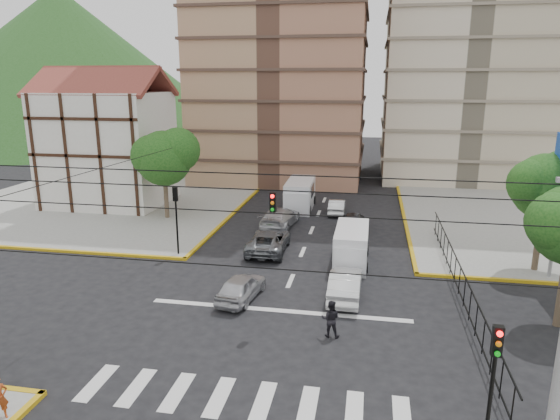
% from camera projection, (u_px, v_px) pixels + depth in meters
% --- Properties ---
extents(ground, '(160.00, 160.00, 0.00)m').
position_uv_depth(ground, '(273.00, 322.00, 23.47)').
color(ground, black).
rests_on(ground, ground).
extents(sidewalk_nw, '(26.00, 26.00, 0.15)m').
position_uv_depth(sidewalk_nw, '(103.00, 202.00, 45.98)').
color(sidewalk_nw, gray).
rests_on(sidewalk_nw, ground).
extents(crosswalk_stripes, '(12.00, 2.40, 0.01)m').
position_uv_depth(crosswalk_stripes, '(241.00, 399.00, 17.76)').
color(crosswalk_stripes, silver).
rests_on(crosswalk_stripes, ground).
extents(stop_line, '(13.00, 0.40, 0.01)m').
position_uv_depth(stop_line, '(278.00, 310.00, 24.61)').
color(stop_line, silver).
rests_on(stop_line, ground).
extents(tudor_building, '(10.80, 8.05, 12.23)m').
position_uv_depth(tudor_building, '(108.00, 147.00, 44.49)').
color(tudor_building, silver).
rests_on(tudor_building, ground).
extents(distant_hill, '(70.00, 70.00, 28.00)m').
position_uv_depth(distant_hill, '(64.00, 64.00, 96.14)').
color(distant_hill, '#214E1A').
rests_on(distant_hill, ground).
extents(park_fence, '(0.10, 22.50, 1.66)m').
position_uv_depth(park_fence, '(458.00, 297.00, 26.19)').
color(park_fence, black).
rests_on(park_fence, ground).
extents(tree_park_c, '(4.65, 3.80, 7.25)m').
position_uv_depth(tree_park_c, '(547.00, 184.00, 28.25)').
color(tree_park_c, '#473828').
rests_on(tree_park_c, ground).
extents(tree_tudor, '(5.39, 4.40, 7.43)m').
position_uv_depth(tree_tudor, '(165.00, 156.00, 39.47)').
color(tree_tudor, '#473828').
rests_on(tree_tudor, ground).
extents(traffic_light_se, '(0.28, 0.22, 4.40)m').
position_uv_depth(traffic_light_se, '(493.00, 373.00, 13.90)').
color(traffic_light_se, black).
rests_on(traffic_light_se, ground).
extents(traffic_light_nw, '(0.28, 0.22, 4.40)m').
position_uv_depth(traffic_light_nw, '(176.00, 209.00, 31.47)').
color(traffic_light_nw, black).
rests_on(traffic_light_nw, ground).
extents(traffic_light_hanging, '(18.00, 9.12, 0.92)m').
position_uv_depth(traffic_light_hanging, '(263.00, 212.00, 20.04)').
color(traffic_light_hanging, black).
rests_on(traffic_light_hanging, ground).
extents(van_right_lane, '(2.11, 5.00, 2.25)m').
position_uv_depth(van_right_lane, '(351.00, 247.00, 30.51)').
color(van_right_lane, silver).
rests_on(van_right_lane, ground).
extents(van_left_lane, '(2.35, 5.67, 2.53)m').
position_uv_depth(van_left_lane, '(300.00, 196.00, 43.52)').
color(van_left_lane, silver).
rests_on(van_left_lane, ground).
extents(car_silver_front_left, '(2.14, 4.13, 1.34)m').
position_uv_depth(car_silver_front_left, '(241.00, 287.00, 25.74)').
color(car_silver_front_left, '#B8B8BD').
rests_on(car_silver_front_left, ground).
extents(car_white_front_right, '(1.63, 4.55, 1.49)m').
position_uv_depth(car_white_front_right, '(345.00, 284.00, 25.92)').
color(car_white_front_right, white).
rests_on(car_white_front_right, ground).
extents(car_grey_mid_left, '(2.52, 5.27, 1.45)m').
position_uv_depth(car_grey_mid_left, '(269.00, 241.00, 32.92)').
color(car_grey_mid_left, slate).
rests_on(car_grey_mid_left, ground).
extents(car_silver_rear_left, '(2.69, 5.48, 1.53)m').
position_uv_depth(car_silver_rear_left, '(280.00, 217.00, 38.44)').
color(car_silver_rear_left, silver).
rests_on(car_silver_rear_left, ground).
extents(car_darkgrey_mid_right, '(1.70, 4.05, 1.37)m').
position_uv_depth(car_darkgrey_mid_right, '(353.00, 221.00, 37.81)').
color(car_darkgrey_mid_right, '#2A2A2D').
rests_on(car_darkgrey_mid_right, ground).
extents(car_white_rear_right, '(1.38, 3.81, 1.25)m').
position_uv_depth(car_white_rear_right, '(337.00, 206.00, 42.29)').
color(car_white_rear_right, silver).
rests_on(car_white_rear_right, ground).
extents(pedestrian_crosswalk, '(0.83, 0.65, 1.70)m').
position_uv_depth(pedestrian_crosswalk, '(331.00, 319.00, 21.93)').
color(pedestrian_crosswalk, black).
rests_on(pedestrian_crosswalk, ground).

